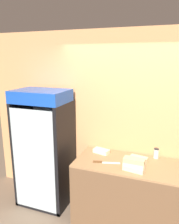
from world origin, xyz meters
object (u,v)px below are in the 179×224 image
sandwich_flat_left (139,159)px  chefs_knife (103,162)px  beverage_cooler (46,142)px  condiment_jar (156,153)px  sandwich_stack_top (134,160)px  sandwich_stack_bottom (134,169)px  sandwich_stack_middle (134,165)px  sandwich_flat_right (101,151)px

sandwich_flat_left → chefs_knife: bearing=-152.2°
beverage_cooler → chefs_knife: (1.00, -0.19, -0.09)m
sandwich_flat_left → condiment_jar: condiment_jar is taller
sandwich_stack_top → sandwich_flat_left: sandwich_stack_top is taller
sandwich_stack_bottom → sandwich_stack_middle: sandwich_stack_middle is taller
beverage_cooler → sandwich_stack_middle: (1.43, -0.27, -0.01)m
sandwich_stack_top → sandwich_flat_left: bearing=86.6°
sandwich_stack_bottom → sandwich_flat_right: (-0.54, 0.37, 0.00)m
condiment_jar → sandwich_stack_top: bearing=-116.3°
sandwich_stack_middle → sandwich_flat_right: (-0.54, 0.37, -0.06)m
sandwich_stack_middle → sandwich_stack_bottom: bearing=0.0°
sandwich_flat_left → sandwich_flat_right: (-0.56, 0.06, 0.00)m
sandwich_stack_bottom → sandwich_flat_left: bearing=86.6°
sandwich_stack_middle → sandwich_flat_left: sandwich_stack_middle is taller
sandwich_stack_top → condiment_jar: (0.24, 0.48, -0.07)m
sandwich_stack_top → chefs_knife: 0.46m
sandwich_stack_top → chefs_knife: (-0.43, 0.07, -0.13)m
sandwich_stack_bottom → chefs_knife: 0.44m
sandwich_stack_middle → chefs_knife: sandwich_stack_middle is taller
sandwich_stack_bottom → condiment_jar: (0.24, 0.48, 0.04)m
beverage_cooler → sandwich_flat_left: size_ratio=7.33×
chefs_knife → condiment_jar: (0.67, 0.40, 0.06)m
sandwich_stack_middle → condiment_jar: 0.53m
sandwich_flat_left → sandwich_stack_bottom: bearing=-93.4°
sandwich_flat_right → condiment_jar: bearing=7.7°
sandwich_stack_middle → sandwich_flat_right: sandwich_stack_middle is taller
sandwich_stack_middle → sandwich_stack_top: bearing=0.0°
sandwich_stack_middle → chefs_knife: (-0.43, 0.07, -0.08)m
sandwich_flat_left → chefs_knife: (-0.45, -0.24, -0.02)m
sandwich_flat_left → chefs_knife: 0.51m
sandwich_stack_middle → chefs_knife: 0.44m
beverage_cooler → sandwich_stack_top: size_ratio=6.80×
beverage_cooler → condiment_jar: beverage_cooler is taller
sandwich_stack_top → chefs_knife: sandwich_stack_top is taller
sandwich_stack_top → sandwich_flat_left: size_ratio=1.08×
sandwich_stack_top → sandwich_flat_right: bearing=145.5°
beverage_cooler → sandwich_stack_bottom: size_ratio=6.64×
condiment_jar → sandwich_flat_left: bearing=-142.6°
condiment_jar → beverage_cooler: bearing=-172.8°
sandwich_stack_bottom → sandwich_flat_right: bearing=145.5°
beverage_cooler → sandwich_stack_middle: beverage_cooler is taller
sandwich_flat_right → chefs_knife: sandwich_flat_right is taller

